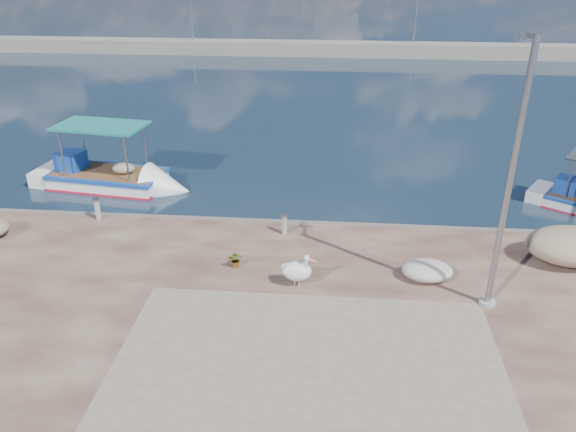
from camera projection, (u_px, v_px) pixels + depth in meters
The scene contains 11 objects.
ground at pixel (276, 320), 15.30m from camera, with size 1400.00×1400.00×0.00m, color #162635.
quay_patch at pixel (306, 385), 12.31m from camera, with size 9.00×7.00×0.01m, color gray.
breakwater at pixel (323, 49), 50.84m from camera, with size 120.00×2.20×7.50m.
boat_left at pixel (107, 180), 23.62m from camera, with size 6.69×2.96×3.11m.
pelican at pixel (298, 271), 15.67m from camera, with size 1.13×0.79×1.08m.
lamp_post at pixel (508, 191), 13.68m from camera, with size 0.44×0.96×7.00m.
bollard_near at pixel (284, 223), 18.58m from camera, with size 0.23×0.23×0.70m.
bollard_far at pixel (97, 208), 19.55m from camera, with size 0.26×0.26×0.78m.
potted_plant at pixel (236, 259), 16.73m from camera, with size 0.45×0.39×0.50m, color #33722D.
net_pile_d at pixel (427, 270), 16.13m from camera, with size 1.46×1.09×0.55m, color #BCB7AE.
net_pile_c at pixel (571, 246), 16.89m from camera, with size 2.69×1.92×1.06m, color tan.
Camera 1 is at (1.44, -12.43, 9.25)m, focal length 35.00 mm.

